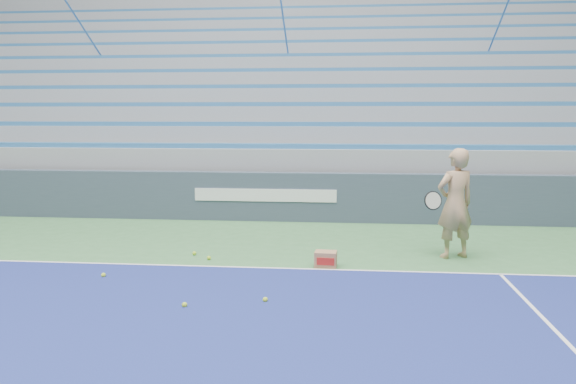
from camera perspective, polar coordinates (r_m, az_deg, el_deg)
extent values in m
cube|color=white|center=(8.97, -5.76, -7.57)|extent=(10.97, 0.05, 0.00)
cube|color=#354251|center=(12.73, -2.25, -0.45)|extent=(30.00, 0.30, 1.10)
cube|color=white|center=(12.56, -2.36, -0.33)|extent=(3.20, 0.02, 0.28)
cube|color=gray|center=(17.21, -0.18, 1.76)|extent=(30.00, 8.50, 1.10)
cube|color=gray|center=(17.14, -0.19, 4.42)|extent=(30.00, 8.50, 0.50)
cube|color=#2B639B|center=(13.28, -1.88, 4.70)|extent=(29.60, 0.42, 0.11)
cube|color=gray|center=(17.54, -0.05, 6.13)|extent=(30.00, 7.65, 0.50)
cube|color=#2B639B|center=(14.11, -1.44, 6.92)|extent=(29.60, 0.42, 0.11)
cube|color=gray|center=(17.96, 0.09, 7.77)|extent=(30.00, 6.80, 0.50)
cube|color=#2B639B|center=(14.95, -1.04, 8.90)|extent=(29.60, 0.42, 0.11)
cube|color=gray|center=(18.38, 0.22, 9.34)|extent=(30.00, 5.95, 0.50)
cube|color=#2B639B|center=(15.81, -0.68, 10.66)|extent=(29.60, 0.42, 0.11)
cube|color=gray|center=(18.82, 0.34, 10.83)|extent=(30.00, 5.10, 0.50)
cube|color=#2B639B|center=(16.68, -0.36, 12.24)|extent=(29.60, 0.42, 0.11)
cube|color=gray|center=(19.28, 0.46, 12.25)|extent=(30.00, 4.25, 0.50)
cube|color=#2B639B|center=(17.57, -0.06, 13.66)|extent=(29.60, 0.42, 0.11)
cube|color=gray|center=(19.74, 0.58, 13.60)|extent=(30.00, 3.40, 0.50)
cube|color=#2B639B|center=(18.47, 0.21, 14.95)|extent=(29.60, 0.42, 0.11)
cube|color=gray|center=(20.22, 0.69, 14.89)|extent=(30.00, 2.55, 0.50)
cube|color=#2B639B|center=(19.37, 0.45, 16.11)|extent=(29.60, 0.42, 0.11)
cube|color=gray|center=(20.70, 0.80, 16.13)|extent=(30.00, 1.70, 0.50)
cube|color=#2B639B|center=(20.28, 0.68, 17.17)|extent=(29.60, 0.42, 0.11)
cube|color=gray|center=(21.20, 0.90, 17.30)|extent=(30.00, 0.85, 0.50)
cube|color=#2B639B|center=(21.20, 0.89, 18.14)|extent=(29.60, 0.42, 0.11)
cube|color=gray|center=(21.68, 1.05, 11.24)|extent=(31.00, 0.40, 7.30)
cylinder|color=#326BB2|center=(18.82, -19.29, 14.21)|extent=(0.05, 8.53, 5.04)
cylinder|color=#326BB2|center=(17.25, -0.19, 15.26)|extent=(0.05, 8.53, 5.04)
cylinder|color=#326BB2|center=(17.68, 20.22, 14.60)|extent=(0.05, 8.53, 5.04)
imported|color=tan|center=(9.76, 16.62, -1.13)|extent=(0.79, 0.67, 1.85)
cylinder|color=black|center=(9.46, 14.83, -1.19)|extent=(0.12, 0.27, 0.08)
cylinder|color=beige|center=(9.15, 14.51, -0.85)|extent=(0.29, 0.16, 0.28)
torus|color=black|center=(9.15, 14.51, -0.85)|extent=(0.31, 0.18, 0.30)
cube|color=#9C6E4B|center=(8.95, 3.85, -6.84)|extent=(0.36, 0.28, 0.26)
cube|color=#B21E19|center=(8.82, 3.82, -7.06)|extent=(0.27, 0.03, 0.12)
sphere|color=#BADA2C|center=(9.48, -8.04, -6.64)|extent=(0.07, 0.07, 0.07)
sphere|color=#BADA2C|center=(7.29, -10.47, -11.21)|extent=(0.07, 0.07, 0.07)
sphere|color=#BADA2C|center=(9.82, -9.50, -6.16)|extent=(0.07, 0.07, 0.07)
sphere|color=#BADA2C|center=(8.85, -18.24, -8.02)|extent=(0.07, 0.07, 0.07)
sphere|color=#BADA2C|center=(7.37, -2.33, -10.87)|extent=(0.07, 0.07, 0.07)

